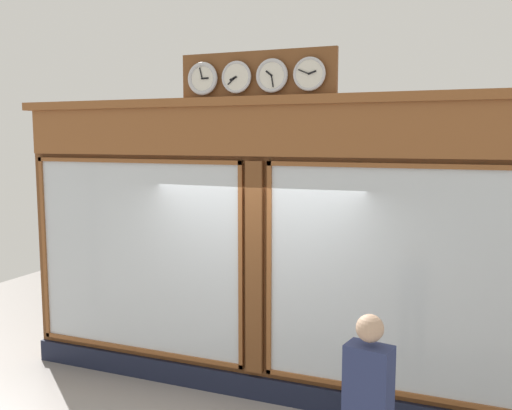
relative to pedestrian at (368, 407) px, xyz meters
name	(u,v)px	position (x,y,z in m)	size (l,w,h in m)	color
shop_facade	(260,249)	(1.59, -1.70, 0.84)	(6.48, 0.42, 4.00)	brown
pedestrian	(368,407)	(0.00, 0.00, 0.00)	(0.39, 0.28, 1.69)	#191E38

